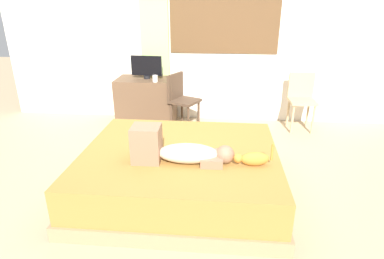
# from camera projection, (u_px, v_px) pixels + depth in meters

# --- Properties ---
(ground_plane) EXTENTS (16.00, 16.00, 0.00)m
(ground_plane) POSITION_uv_depth(u_px,v_px,m) (183.00, 189.00, 3.41)
(ground_plane) COLOR tan
(back_wall_with_window) EXTENTS (6.40, 0.14, 2.90)m
(back_wall_with_window) POSITION_uv_depth(u_px,v_px,m) (200.00, 29.00, 5.00)
(back_wall_with_window) COLOR silver
(back_wall_with_window) RESTS_ON ground
(bed) EXTENTS (1.98, 1.74, 0.47)m
(bed) POSITION_uv_depth(u_px,v_px,m) (180.00, 172.00, 3.28)
(bed) COLOR #997A56
(bed) RESTS_ON ground
(person_lying) EXTENTS (0.94, 0.28, 0.34)m
(person_lying) POSITION_uv_depth(u_px,v_px,m) (177.00, 150.00, 2.94)
(person_lying) COLOR #CCB299
(person_lying) RESTS_ON bed
(cat) EXTENTS (0.36, 0.14, 0.21)m
(cat) POSITION_uv_depth(u_px,v_px,m) (253.00, 159.00, 2.88)
(cat) COLOR #C67A2D
(cat) RESTS_ON bed
(desk) EXTENTS (0.90, 0.56, 0.74)m
(desk) POSITION_uv_depth(u_px,v_px,m) (147.00, 101.00, 5.11)
(desk) COLOR brown
(desk) RESTS_ON ground
(tv_monitor) EXTENTS (0.48, 0.10, 0.35)m
(tv_monitor) POSITION_uv_depth(u_px,v_px,m) (146.00, 67.00, 4.90)
(tv_monitor) COLOR black
(tv_monitor) RESTS_ON desk
(cup) EXTENTS (0.08, 0.08, 0.10)m
(cup) POSITION_uv_depth(u_px,v_px,m) (155.00, 79.00, 4.75)
(cup) COLOR white
(cup) RESTS_ON desk
(chair_by_desk) EXTENTS (0.51, 0.51, 0.86)m
(chair_by_desk) POSITION_uv_depth(u_px,v_px,m) (181.00, 97.00, 4.83)
(chair_by_desk) COLOR #4C3828
(chair_by_desk) RESTS_ON ground
(chair_spare) EXTENTS (0.39, 0.39, 0.86)m
(chair_spare) POSITION_uv_depth(u_px,v_px,m) (301.00, 97.00, 4.86)
(chair_spare) COLOR tan
(chair_spare) RESTS_ON ground
(curtain_left) EXTENTS (0.44, 0.06, 2.43)m
(curtain_left) POSITION_uv_depth(u_px,v_px,m) (155.00, 45.00, 5.05)
(curtain_left) COLOR #ADCC75
(curtain_left) RESTS_ON ground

